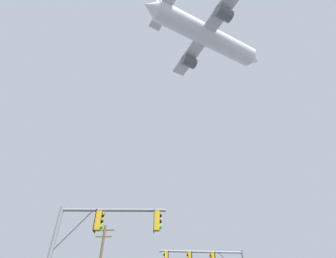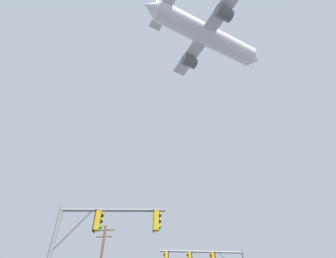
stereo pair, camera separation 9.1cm
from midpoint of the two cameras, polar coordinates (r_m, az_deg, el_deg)
signal_pole_near at (r=13.14m, az=-16.55°, el=-22.84°), size 5.26×0.65×5.82m
airplane at (r=53.18m, az=8.98°, el=20.36°), size 25.11×19.39×7.45m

